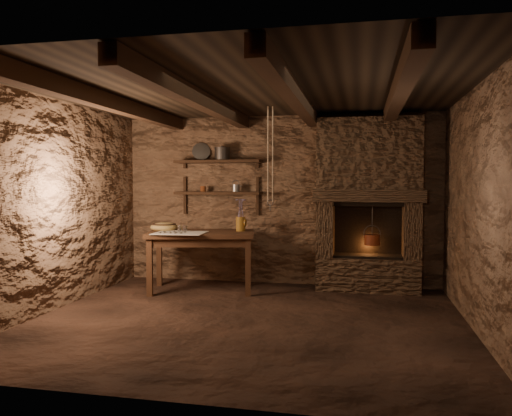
% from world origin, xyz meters
% --- Properties ---
extents(floor, '(4.50, 4.50, 0.00)m').
position_xyz_m(floor, '(0.00, 0.00, 0.00)').
color(floor, black).
rests_on(floor, ground).
extents(back_wall, '(4.50, 0.04, 2.40)m').
position_xyz_m(back_wall, '(0.00, 2.00, 1.20)').
color(back_wall, '#4B3223').
rests_on(back_wall, floor).
extents(front_wall, '(4.50, 0.04, 2.40)m').
position_xyz_m(front_wall, '(0.00, -2.00, 1.20)').
color(front_wall, '#4B3223').
rests_on(front_wall, floor).
extents(left_wall, '(0.04, 4.00, 2.40)m').
position_xyz_m(left_wall, '(-2.25, 0.00, 1.20)').
color(left_wall, '#4B3223').
rests_on(left_wall, floor).
extents(right_wall, '(0.04, 4.00, 2.40)m').
position_xyz_m(right_wall, '(2.25, 0.00, 1.20)').
color(right_wall, '#4B3223').
rests_on(right_wall, floor).
extents(ceiling, '(4.50, 4.00, 0.04)m').
position_xyz_m(ceiling, '(0.00, 0.00, 2.40)').
color(ceiling, black).
rests_on(ceiling, back_wall).
extents(beam_far_left, '(0.14, 3.95, 0.16)m').
position_xyz_m(beam_far_left, '(-1.50, 0.00, 2.31)').
color(beam_far_left, black).
rests_on(beam_far_left, ceiling).
extents(beam_mid_left, '(0.14, 3.95, 0.16)m').
position_xyz_m(beam_mid_left, '(-0.50, 0.00, 2.31)').
color(beam_mid_left, black).
rests_on(beam_mid_left, ceiling).
extents(beam_mid_right, '(0.14, 3.95, 0.16)m').
position_xyz_m(beam_mid_right, '(0.50, 0.00, 2.31)').
color(beam_mid_right, black).
rests_on(beam_mid_right, ceiling).
extents(beam_far_right, '(0.14, 3.95, 0.16)m').
position_xyz_m(beam_far_right, '(1.50, 0.00, 2.31)').
color(beam_far_right, black).
rests_on(beam_far_right, ceiling).
extents(shelf_lower, '(1.25, 0.30, 0.04)m').
position_xyz_m(shelf_lower, '(-0.85, 1.84, 1.30)').
color(shelf_lower, black).
rests_on(shelf_lower, back_wall).
extents(shelf_upper, '(1.25, 0.30, 0.04)m').
position_xyz_m(shelf_upper, '(-0.85, 1.84, 1.75)').
color(shelf_upper, black).
rests_on(shelf_upper, back_wall).
extents(hearth, '(1.43, 0.51, 2.30)m').
position_xyz_m(hearth, '(1.25, 1.77, 1.23)').
color(hearth, '#3E2B1F').
rests_on(hearth, floor).
extents(work_table, '(1.53, 1.07, 0.80)m').
position_xyz_m(work_table, '(-0.93, 1.29, 0.43)').
color(work_table, '#341E12').
rests_on(work_table, floor).
extents(linen_cloth, '(0.68, 0.56, 0.01)m').
position_xyz_m(linen_cloth, '(-1.13, 1.04, 0.80)').
color(linen_cloth, silver).
rests_on(linen_cloth, work_table).
extents(pewter_cutlery_row, '(0.55, 0.24, 0.01)m').
position_xyz_m(pewter_cutlery_row, '(-1.13, 1.02, 0.81)').
color(pewter_cutlery_row, gray).
rests_on(pewter_cutlery_row, linen_cloth).
extents(drinking_glasses, '(0.21, 0.06, 0.08)m').
position_xyz_m(drinking_glasses, '(-1.11, 1.16, 0.85)').
color(drinking_glasses, silver).
rests_on(drinking_glasses, linen_cloth).
extents(stoneware_jug, '(0.14, 0.13, 0.44)m').
position_xyz_m(stoneware_jug, '(-0.43, 1.47, 0.99)').
color(stoneware_jug, '#8E5E1B').
rests_on(stoneware_jug, work_table).
extents(wooden_bowl, '(0.44, 0.44, 0.13)m').
position_xyz_m(wooden_bowl, '(-1.48, 1.35, 0.84)').
color(wooden_bowl, '#A18345').
rests_on(wooden_bowl, work_table).
extents(iron_stockpot, '(0.28, 0.28, 0.16)m').
position_xyz_m(iron_stockpot, '(-0.79, 1.84, 1.85)').
color(iron_stockpot, '#322F2C').
rests_on(iron_stockpot, shelf_upper).
extents(tin_pan, '(0.29, 0.20, 0.26)m').
position_xyz_m(tin_pan, '(-1.14, 1.94, 1.90)').
color(tin_pan, gray).
rests_on(tin_pan, shelf_upper).
extents(small_kettle, '(0.16, 0.12, 0.16)m').
position_xyz_m(small_kettle, '(-0.59, 1.84, 1.37)').
color(small_kettle, gray).
rests_on(small_kettle, shelf_lower).
extents(rusty_tin, '(0.08, 0.08, 0.08)m').
position_xyz_m(rusty_tin, '(-1.08, 1.84, 1.36)').
color(rusty_tin, '#5A2712').
rests_on(rusty_tin, shelf_lower).
extents(red_pot, '(0.22, 0.20, 0.54)m').
position_xyz_m(red_pot, '(1.30, 1.72, 0.70)').
color(red_pot, maroon).
rests_on(red_pot, hearth).
extents(hanging_ropes, '(0.08, 0.08, 1.20)m').
position_xyz_m(hanging_ropes, '(0.05, 1.05, 1.80)').
color(hanging_ropes, '#C7AE8C').
rests_on(hanging_ropes, ceiling).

